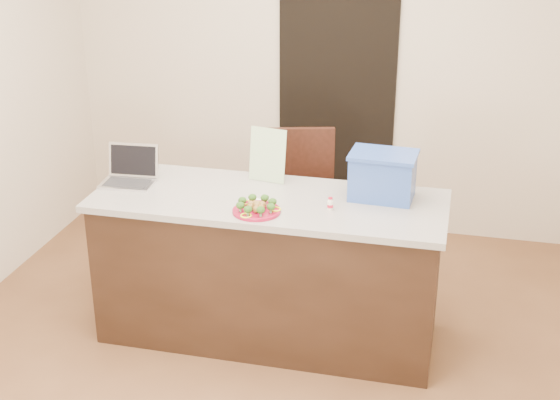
% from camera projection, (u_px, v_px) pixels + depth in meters
% --- Properties ---
extents(ground, '(4.00, 4.00, 0.00)m').
position_uv_depth(ground, '(259.00, 355.00, 4.65)').
color(ground, brown).
rests_on(ground, ground).
extents(room_shell, '(4.00, 4.00, 4.00)m').
position_uv_depth(room_shell, '(256.00, 91.00, 4.02)').
color(room_shell, white).
rests_on(room_shell, ground).
extents(doorway, '(0.90, 0.02, 2.00)m').
position_uv_depth(doorway, '(336.00, 105.00, 6.01)').
color(doorway, black).
rests_on(doorway, ground).
extents(island, '(2.06, 0.76, 0.92)m').
position_uv_depth(island, '(269.00, 268.00, 4.70)').
color(island, black).
rests_on(island, ground).
extents(plate, '(0.27, 0.27, 0.02)m').
position_uv_depth(plate, '(257.00, 211.00, 4.32)').
color(plate, maroon).
rests_on(plate, island).
extents(meatballs, '(0.11, 0.11, 0.04)m').
position_uv_depth(meatballs, '(257.00, 206.00, 4.32)').
color(meatballs, olive).
rests_on(meatballs, plate).
extents(broccoli, '(0.22, 0.22, 0.04)m').
position_uv_depth(broccoli, '(256.00, 204.00, 4.31)').
color(broccoli, '#1E4311').
rests_on(broccoli, plate).
extents(pepper_rings, '(0.24, 0.24, 0.01)m').
position_uv_depth(pepper_rings, '(257.00, 209.00, 4.32)').
color(pepper_rings, yellow).
rests_on(pepper_rings, plate).
extents(napkin, '(0.17, 0.17, 0.01)m').
position_uv_depth(napkin, '(256.00, 204.00, 4.43)').
color(napkin, white).
rests_on(napkin, island).
extents(fork, '(0.04, 0.16, 0.00)m').
position_uv_depth(fork, '(253.00, 202.00, 4.44)').
color(fork, silver).
rests_on(fork, napkin).
extents(knife, '(0.02, 0.20, 0.01)m').
position_uv_depth(knife, '(260.00, 204.00, 4.41)').
color(knife, white).
rests_on(knife, napkin).
extents(yogurt_bottle, '(0.03, 0.03, 0.07)m').
position_uv_depth(yogurt_bottle, '(330.00, 205.00, 4.35)').
color(yogurt_bottle, white).
rests_on(yogurt_bottle, island).
extents(laptop, '(0.33, 0.27, 0.22)m').
position_uv_depth(laptop, '(130.00, 172.00, 4.73)').
color(laptop, silver).
rests_on(laptop, island).
extents(leaflet, '(0.24, 0.09, 0.33)m').
position_uv_depth(leaflet, '(268.00, 155.00, 4.70)').
color(leaflet, white).
rests_on(leaflet, island).
extents(blue_box, '(0.39, 0.29, 0.27)m').
position_uv_depth(blue_box, '(383.00, 175.00, 4.47)').
color(blue_box, '#2C4DA0').
rests_on(blue_box, island).
extents(chair, '(0.58, 0.59, 1.07)m').
position_uv_depth(chair, '(296.00, 198.00, 5.31)').
color(chair, '#381911').
rests_on(chair, ground).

